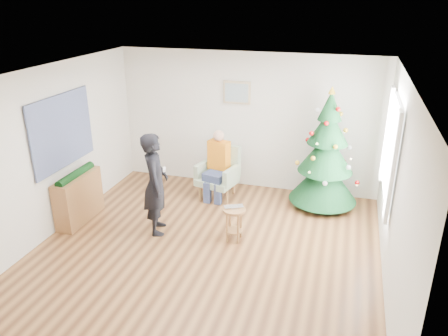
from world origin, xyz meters
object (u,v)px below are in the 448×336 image
(standing_man, at_px, (156,184))
(console, at_px, (79,198))
(christmas_tree, at_px, (326,154))
(stool, at_px, (234,224))
(armchair, at_px, (219,178))

(standing_man, bearing_deg, console, 70.25)
(christmas_tree, xyz_separation_m, stool, (-1.21, -1.60, -0.70))
(armchair, xyz_separation_m, console, (-1.96, -1.55, 0.05))
(stool, height_order, armchair, armchair)
(stool, xyz_separation_m, standing_man, (-1.24, -0.07, 0.55))
(console, bearing_deg, stool, 2.06)
(christmas_tree, bearing_deg, armchair, -175.22)
(armchair, bearing_deg, standing_man, -96.69)
(christmas_tree, relative_size, console, 2.16)
(standing_man, distance_m, console, 1.46)
(standing_man, relative_size, console, 1.64)
(armchair, bearing_deg, christmas_tree, 18.27)
(console, bearing_deg, standing_man, 1.16)
(console, bearing_deg, christmas_tree, 23.57)
(christmas_tree, height_order, stool, christmas_tree)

